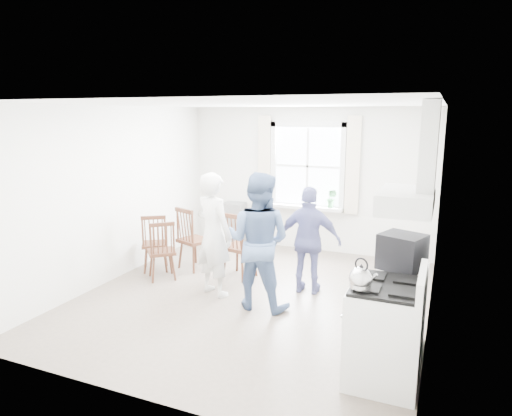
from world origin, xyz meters
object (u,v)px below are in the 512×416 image
at_px(person_right, 309,240).
at_px(windsor_chair_b, 235,239).
at_px(person_left, 214,234).
at_px(windsor_chair_a, 154,237).
at_px(windsor_chair_c, 162,245).
at_px(person_mid, 259,241).
at_px(gas_stove, 385,332).
at_px(low_cabinet, 400,308).
at_px(stereo_stack, 402,252).

bearing_deg(person_right, windsor_chair_b, -7.28).
bearing_deg(person_left, windsor_chair_a, 1.01).
bearing_deg(windsor_chair_c, person_mid, -10.30).
bearing_deg(windsor_chair_c, person_right, 10.98).
xyz_separation_m(person_left, person_mid, (0.73, -0.15, 0.03)).
relative_size(windsor_chair_a, person_left, 0.55).
bearing_deg(gas_stove, windsor_chair_a, 155.90).
height_order(windsor_chair_c, person_mid, person_mid).
xyz_separation_m(low_cabinet, windsor_chair_a, (-3.82, 0.98, 0.12)).
distance_m(windsor_chair_c, person_right, 2.20).
xyz_separation_m(windsor_chair_b, person_left, (-0.02, -0.64, 0.23)).
bearing_deg(gas_stove, windsor_chair_b, 142.34).
relative_size(gas_stove, low_cabinet, 1.24).
relative_size(gas_stove, windsor_chair_c, 1.21).
relative_size(gas_stove, stereo_stack, 2.16).
relative_size(person_mid, person_right, 1.17).
height_order(stereo_stack, windsor_chair_b, stereo_stack).
xyz_separation_m(stereo_stack, windsor_chair_a, (-3.81, 1.03, -0.51)).
bearing_deg(windsor_chair_a, stereo_stack, -15.12).
height_order(windsor_chair_a, windsor_chair_c, windsor_chair_a).
height_order(windsor_chair_a, person_left, person_left).
bearing_deg(person_right, gas_stove, 121.09).
relative_size(stereo_stack, windsor_chair_a, 0.55).
distance_m(gas_stove, stereo_stack, 0.89).
bearing_deg(windsor_chair_a, gas_stove, -24.10).
bearing_deg(windsor_chair_c, stereo_stack, -12.19).
relative_size(gas_stove, person_mid, 0.63).
bearing_deg(person_right, windsor_chair_c, 7.11).
height_order(windsor_chair_c, person_left, person_left).
xyz_separation_m(low_cabinet, stereo_stack, (-0.02, -0.05, 0.63)).
xyz_separation_m(person_left, person_right, (1.19, 0.57, -0.10)).
bearing_deg(windsor_chair_c, person_left, -9.17).
bearing_deg(person_left, windsor_chair_c, 10.39).
bearing_deg(person_left, person_right, -134.83).
height_order(person_left, person_right, person_left).
bearing_deg(stereo_stack, person_mid, 166.05).
distance_m(gas_stove, person_mid, 2.09).
height_order(gas_stove, low_cabinet, gas_stove).
bearing_deg(person_mid, person_left, -10.96).
bearing_deg(windsor_chair_c, low_cabinet, -11.35).
bearing_deg(stereo_stack, windsor_chair_a, 164.88).
height_order(stereo_stack, person_right, person_right).
xyz_separation_m(low_cabinet, person_right, (-1.34, 1.12, 0.31)).
bearing_deg(person_mid, gas_stove, 148.55).
bearing_deg(windsor_chair_b, low_cabinet, -25.28).
relative_size(windsor_chair_a, windsor_chair_c, 1.02).
xyz_separation_m(windsor_chair_a, windsor_chair_c, (0.33, -0.28, -0.01)).
bearing_deg(person_mid, person_right, -121.73).
bearing_deg(stereo_stack, windsor_chair_b, 153.66).
height_order(low_cabinet, windsor_chair_a, windsor_chair_a).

